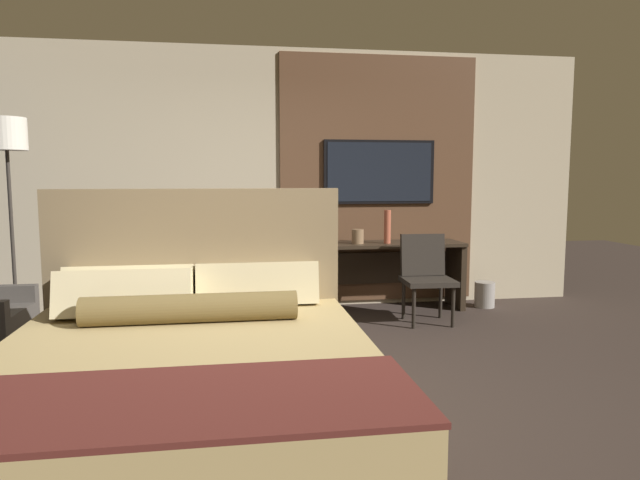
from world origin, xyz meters
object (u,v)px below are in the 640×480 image
desk_chair (425,271)px  desk (383,264)px  bed (186,386)px  waste_bin (485,294)px  vase_short (358,236)px  tv (379,172)px  floor_lamp (7,153)px  vase_tall (387,227)px

desk_chair → desk: bearing=117.5°
bed → waste_bin: (3.01, 2.90, -0.22)m
desk → vase_short: size_ratio=11.12×
desk_chair → waste_bin: 1.05m
bed → tv: bearing=59.7°
tv → floor_lamp: (-3.53, -0.79, 0.16)m
waste_bin → desk_chair: bearing=-151.0°
floor_lamp → vase_short: 3.37m
vase_short → waste_bin: vase_short is taller
desk → vase_short: (-0.31, -0.10, 0.31)m
waste_bin → desk: bearing=174.7°
vase_tall → vase_short: 0.33m
vase_tall → waste_bin: vase_tall is taller
floor_lamp → vase_tall: size_ratio=5.51×
bed → vase_tall: bearing=56.9°
desk → waste_bin: 1.19m
tv → floor_lamp: floor_lamp is taller
vase_tall → floor_lamp: bearing=-172.5°
vase_short → waste_bin: 1.59m
tv → waste_bin: bearing=-15.4°
desk → vase_tall: (0.01, -0.11, 0.41)m
floor_lamp → waste_bin: (4.66, 0.48, -1.50)m
waste_bin → vase_tall: bearing=-179.6°
bed → floor_lamp: size_ratio=1.12×
desk → vase_tall: 0.43m
bed → vase_short: size_ratio=14.39×
tv → desk_chair: tv is taller
bed → tv: (1.88, 3.21, 1.13)m
tv → desk_chair: (0.27, -0.79, -0.98)m
bed → desk_chair: (2.15, 2.43, 0.15)m
tv → waste_bin: 1.79m
bed → floor_lamp: bearing=124.4°
desk → waste_bin: (1.13, -0.10, -0.35)m
tv → vase_short: 0.80m
floor_lamp → waste_bin: size_ratio=6.94×
tv → vase_tall: bearing=-88.4°
vase_tall → waste_bin: 1.36m
floor_lamp → waste_bin: floor_lamp is taller
desk → vase_tall: vase_tall is taller
floor_lamp → tv: bearing=12.6°
desk_chair → floor_lamp: floor_lamp is taller
desk → floor_lamp: floor_lamp is taller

